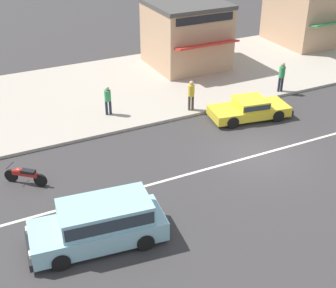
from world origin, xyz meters
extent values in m
plane|color=#383535|center=(0.00, 0.00, 0.00)|extent=(160.00, 160.00, 0.00)
cube|color=silver|center=(0.00, 0.00, 0.00)|extent=(50.40, 0.14, 0.01)
cube|color=#ADA393|center=(0.00, 9.67, 0.07)|extent=(68.00, 10.00, 0.15)
cube|color=yellow|center=(1.74, 3.30, 0.41)|extent=(4.23, 2.27, 0.48)
cube|color=yellow|center=(1.79, 3.29, 0.85)|extent=(1.72, 1.71, 0.42)
cube|color=#28333D|center=(1.79, 3.29, 0.85)|extent=(1.67, 1.73, 0.27)
cube|color=black|center=(3.78, 2.97, 0.31)|extent=(0.37, 1.62, 0.28)
cube|color=white|center=(3.84, 3.55, 0.51)|extent=(0.12, 0.25, 0.14)
cube|color=white|center=(3.66, 2.40, 0.51)|extent=(0.12, 0.25, 0.14)
cylinder|color=black|center=(3.10, 3.88, 0.30)|extent=(0.63, 0.31, 0.60)
cylinder|color=black|center=(2.85, 2.32, 0.30)|extent=(0.63, 0.31, 0.60)
cylinder|color=black|center=(0.63, 4.27, 0.30)|extent=(0.63, 0.31, 0.60)
cylinder|color=black|center=(0.39, 2.72, 0.30)|extent=(0.63, 0.31, 0.60)
cube|color=#93C6D6|center=(-8.26, -2.35, 0.52)|extent=(4.63, 2.28, 0.70)
cube|color=#93C6D6|center=(-7.98, -2.38, 1.21)|extent=(3.17, 1.94, 0.70)
cube|color=#28333D|center=(-7.98, -2.38, 1.21)|extent=(3.06, 1.96, 0.45)
cube|color=black|center=(-10.52, -2.09, 0.31)|extent=(0.32, 1.74, 0.28)
cube|color=white|center=(-10.56, -2.71, 0.67)|extent=(0.11, 0.25, 0.14)
cube|color=white|center=(-10.42, -1.47, 0.67)|extent=(0.11, 0.25, 0.14)
cylinder|color=black|center=(-9.73, -3.03, 0.30)|extent=(0.62, 0.29, 0.60)
cylinder|color=black|center=(-9.53, -1.35, 0.30)|extent=(0.62, 0.29, 0.60)
cylinder|color=black|center=(-6.98, -3.35, 0.30)|extent=(0.62, 0.29, 0.60)
cylinder|color=black|center=(-6.79, -1.67, 0.30)|extent=(0.62, 0.29, 0.60)
cylinder|color=black|center=(-10.25, 2.69, 0.28)|extent=(0.49, 0.44, 0.56)
cylinder|color=black|center=(-9.26, 1.84, 0.28)|extent=(0.49, 0.44, 0.56)
cube|color=red|center=(-9.76, 2.26, 0.48)|extent=(0.93, 0.82, 0.18)
cube|color=black|center=(-9.63, 2.16, 0.62)|extent=(0.60, 0.56, 0.12)
ellipsoid|color=red|center=(-9.93, 2.41, 0.60)|extent=(0.46, 0.44, 0.22)
cylinder|color=#232326|center=(-10.23, 2.67, 0.78)|extent=(0.39, 0.45, 0.03)
cylinder|color=#232838|center=(-4.77, 6.58, 0.53)|extent=(0.14, 0.14, 0.76)
cylinder|color=#232838|center=(-4.57, 6.58, 0.53)|extent=(0.14, 0.14, 0.76)
cylinder|color=#389956|center=(-4.67, 6.58, 1.19)|extent=(0.34, 0.34, 0.57)
sphere|color=#D6AD89|center=(-4.67, 6.58, 1.58)|extent=(0.21, 0.21, 0.21)
cylinder|color=#4C4238|center=(-0.71, 5.19, 0.55)|extent=(0.14, 0.14, 0.80)
cylinder|color=#4C4238|center=(-0.51, 5.19, 0.55)|extent=(0.14, 0.14, 0.80)
cylinder|color=gold|center=(-0.61, 5.19, 1.25)|extent=(0.34, 0.34, 0.60)
sphere|color=#D6AD89|center=(-0.61, 5.19, 1.65)|extent=(0.22, 0.22, 0.22)
cylinder|color=#232838|center=(5.05, 5.12, 0.57)|extent=(0.14, 0.14, 0.84)
cylinder|color=#232838|center=(5.25, 5.12, 0.57)|extent=(0.14, 0.14, 0.84)
cylinder|color=#389956|center=(5.15, 5.12, 1.31)|extent=(0.34, 0.34, 0.63)
sphere|color=tan|center=(5.15, 5.12, 1.74)|extent=(0.23, 0.23, 0.23)
cube|color=tan|center=(13.20, 11.98, 2.51)|extent=(5.51, 4.95, 4.71)
cube|color=tan|center=(2.40, 11.42, 2.04)|extent=(4.45, 4.49, 3.79)
cube|color=#474442|center=(2.40, 11.42, 4.06)|extent=(4.54, 4.58, 0.24)
cube|color=red|center=(2.40, 8.82, 2.20)|extent=(4.00, 0.90, 0.28)
cube|color=black|center=(2.40, 9.15, 3.64)|extent=(3.78, 0.08, 0.44)
camera|label=1|loc=(-11.52, -14.28, 10.74)|focal=50.00mm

